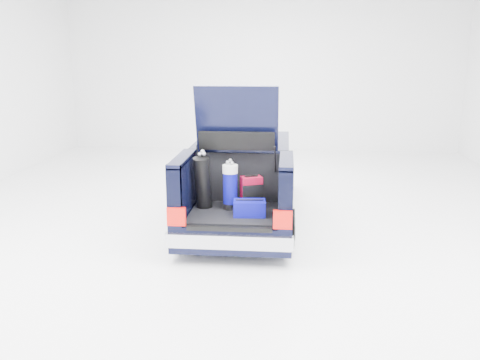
# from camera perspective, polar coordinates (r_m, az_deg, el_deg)

# --- Properties ---
(ground) EXTENTS (14.00, 14.00, 0.00)m
(ground) POSITION_cam_1_polar(r_m,az_deg,el_deg) (9.29, 0.28, -4.37)
(ground) COLOR white
(ground) RESTS_ON ground
(car) EXTENTS (1.87, 4.65, 2.47)m
(car) POSITION_cam_1_polar(r_m,az_deg,el_deg) (9.20, 0.35, -0.18)
(car) COLOR black
(car) RESTS_ON ground
(red_suitcase) EXTENTS (0.36, 0.31, 0.52)m
(red_suitcase) POSITION_cam_1_polar(r_m,az_deg,el_deg) (7.83, 1.27, -1.41)
(red_suitcase) COLOR maroon
(red_suitcase) RESTS_ON car
(black_golf_bag) EXTENTS (0.31, 0.40, 0.91)m
(black_golf_bag) POSITION_cam_1_polar(r_m,az_deg,el_deg) (7.81, -4.21, -0.27)
(black_golf_bag) COLOR black
(black_golf_bag) RESTS_ON car
(blue_golf_bag) EXTENTS (0.27, 0.27, 0.78)m
(blue_golf_bag) POSITION_cam_1_polar(r_m,az_deg,el_deg) (7.76, -1.10, -0.72)
(blue_golf_bag) COLOR black
(blue_golf_bag) RESTS_ON car
(blue_duffel) EXTENTS (0.49, 0.34, 0.25)m
(blue_duffel) POSITION_cam_1_polar(r_m,az_deg,el_deg) (7.51, 1.07, -3.15)
(blue_duffel) COLOR #07057C
(blue_duffel) RESTS_ON car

